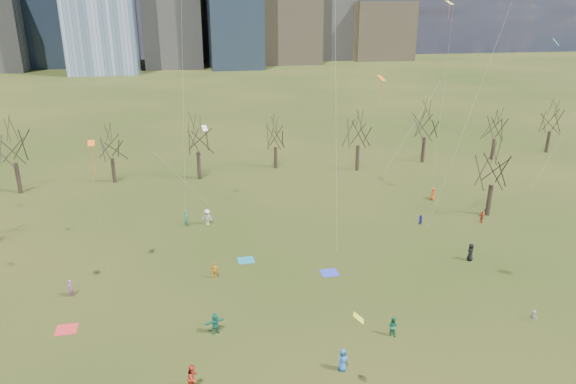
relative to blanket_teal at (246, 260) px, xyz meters
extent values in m
plane|color=black|center=(4.14, -12.50, -0.01)|extent=(500.00, 500.00, 0.00)
cube|color=slate|center=(74.14, 217.50, 28.98)|extent=(22.00, 22.00, 58.00)
cube|color=#726347|center=(9.14, 227.50, 23.98)|extent=(30.00, 30.00, 48.00)
cube|color=#726347|center=(99.14, 212.50, 13.98)|extent=(30.00, 28.00, 28.00)
cylinder|color=black|center=(-26.86, 26.50, 2.12)|extent=(0.55, 0.55, 4.28)
cylinder|color=black|center=(-14.86, 28.50, 1.79)|extent=(0.52, 0.52, 3.60)
cylinder|color=black|center=(-2.86, 27.50, 2.01)|extent=(0.54, 0.54, 4.05)
cylinder|color=black|center=(9.14, 30.50, 1.67)|extent=(0.51, 0.51, 3.38)
cylinder|color=black|center=(21.14, 26.50, 1.97)|extent=(0.54, 0.54, 3.96)
cylinder|color=black|center=(33.14, 28.50, 2.05)|extent=(0.54, 0.54, 4.14)
cylinder|color=black|center=(45.14, 27.50, 1.74)|extent=(0.52, 0.52, 3.51)
cylinder|color=black|center=(57.14, 29.50, 1.85)|extent=(0.53, 0.53, 3.74)
cylinder|color=black|center=(30.14, 5.50, 1.90)|extent=(0.53, 0.53, 3.83)
cube|color=#176E8C|center=(0.00, 0.00, 0.00)|extent=(1.60, 1.50, 0.03)
cube|color=#2834BE|center=(7.29, -4.29, 0.00)|extent=(1.60, 1.50, 0.03)
cube|color=red|center=(-15.19, -8.55, 0.00)|extent=(1.60, 1.50, 0.03)
imported|color=#2660A6|center=(4.07, -17.77, 0.83)|extent=(0.92, 0.71, 1.68)
imported|color=#B62C1A|center=(-5.93, -17.55, 0.96)|extent=(1.15, 1.20, 1.96)
imported|color=slate|center=(20.66, -15.43, 0.48)|extent=(0.54, 0.72, 0.99)
imported|color=orange|center=(-3.28, -2.90, 0.76)|extent=(0.99, 0.70, 1.56)
imported|color=#1A755F|center=(-4.00, -11.53, 0.86)|extent=(1.69, 0.94, 1.74)
imported|color=black|center=(21.54, -4.83, 0.88)|extent=(1.02, 1.02, 1.79)
imported|color=#93498E|center=(-15.65, -3.45, 0.78)|extent=(0.51, 0.66, 1.59)
imported|color=#2A25A4|center=(20.84, 4.45, 0.60)|extent=(0.65, 0.72, 1.23)
imported|color=silver|center=(-3.02, 9.89, 0.92)|extent=(1.39, 1.25, 1.87)
imported|color=#9F2E16|center=(28.03, 3.48, 0.71)|extent=(0.87, 0.39, 1.46)
imported|color=#CC4216|center=(26.19, 11.78, 0.79)|extent=(0.57, 0.82, 1.61)
imported|color=#1B7C6D|center=(-5.40, 10.01, 0.90)|extent=(0.66, 0.78, 1.82)
imported|color=#19724C|center=(9.03, -14.71, 0.77)|extent=(0.96, 0.96, 1.57)
plane|color=#E85C13|center=(-12.58, -2.44, 13.13)|extent=(0.82, 0.74, 0.34)
cylinder|color=silver|center=(-11.94, -7.13, 7.26)|extent=(1.30, 9.40, 11.76)
cylinder|color=#E85C13|center=(-12.58, -2.44, 11.55)|extent=(0.04, 0.04, 2.70)
plane|color=#FFFD28|center=(19.77, 0.79, 23.93)|extent=(0.98, 0.95, 0.34)
cylinder|color=silver|center=(21.17, -1.88, 12.66)|extent=(2.83, 5.35, 22.55)
cylinder|color=silver|center=(7.41, -4.50, 14.20)|extent=(2.18, 3.52, 25.63)
plane|color=#26A864|center=(38.42, 8.78, 19.80)|extent=(1.29, 1.29, 0.76)
cylinder|color=silver|center=(39.03, 5.25, 10.59)|extent=(1.25, 7.07, 18.42)
cylinder|color=silver|center=(-5.00, 3.56, 14.21)|extent=(1.00, 8.20, 25.66)
plane|color=orange|center=(19.09, 14.10, 15.54)|extent=(1.41, 1.37, 0.62)
cylinder|color=silver|center=(22.13, 12.38, 8.46)|extent=(6.09, 3.47, 14.16)
cylinder|color=orange|center=(19.09, 14.10, 13.71)|extent=(0.04, 0.04, 3.00)
plane|color=yellow|center=(3.19, -22.39, 7.22)|extent=(0.82, 0.91, 0.46)
cylinder|color=silver|center=(26.37, 12.06, 13.15)|extent=(4.63, 9.18, 23.54)
cylinder|color=#E65468|center=(28.67, 16.65, 23.51)|extent=(0.04, 0.04, 2.40)
plane|color=silver|center=(-2.59, 12.68, 10.67)|extent=(0.94, 0.79, 0.58)
cylinder|color=silver|center=(-5.30, 7.86, 6.03)|extent=(5.43, 9.66, 9.30)
camera|label=1|loc=(-5.93, -45.24, 23.10)|focal=32.00mm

